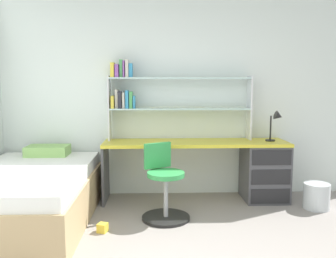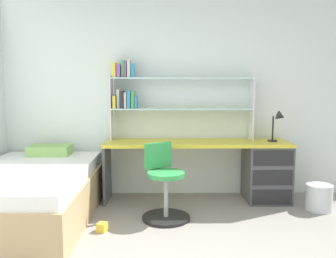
{
  "view_description": "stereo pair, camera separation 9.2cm",
  "coord_description": "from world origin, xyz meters",
  "px_view_note": "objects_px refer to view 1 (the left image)",
  "views": [
    {
      "loc": [
        -0.25,
        -2.02,
        1.43
      ],
      "look_at": [
        -0.11,
        1.6,
        0.99
      ],
      "focal_mm": 37.85,
      "sensor_mm": 36.0,
      "label": 1
    },
    {
      "loc": [
        -0.16,
        -2.02,
        1.43
      ],
      "look_at": [
        -0.11,
        1.6,
        0.99
      ],
      "focal_mm": 37.85,
      "sensor_mm": 36.0,
      "label": 2
    }
  ],
  "objects_px": {
    "waste_bin": "(317,196)",
    "toy_block_yellow_2": "(103,228)",
    "desk": "(245,166)",
    "desk_lamp": "(277,121)",
    "bookshelf_hutch": "(157,93)",
    "swivel_chair": "(164,189)",
    "bed_platform": "(29,196)"
  },
  "relations": [
    {
      "from": "desk",
      "to": "swivel_chair",
      "type": "relative_size",
      "value": 2.81
    },
    {
      "from": "desk_lamp",
      "to": "toy_block_yellow_2",
      "type": "distance_m",
      "value": 2.42
    },
    {
      "from": "swivel_chair",
      "to": "toy_block_yellow_2",
      "type": "xyz_separation_m",
      "value": [
        -0.62,
        -0.35,
        -0.28
      ]
    },
    {
      "from": "bookshelf_hutch",
      "to": "swivel_chair",
      "type": "xyz_separation_m",
      "value": [
        0.07,
        -0.77,
        -1.01
      ]
    },
    {
      "from": "desk",
      "to": "bookshelf_hutch",
      "type": "bearing_deg",
      "value": 171.8
    },
    {
      "from": "bookshelf_hutch",
      "to": "swivel_chair",
      "type": "distance_m",
      "value": 1.27
    },
    {
      "from": "desk",
      "to": "bed_platform",
      "type": "height_order",
      "value": "desk"
    },
    {
      "from": "waste_bin",
      "to": "toy_block_yellow_2",
      "type": "distance_m",
      "value": 2.48
    },
    {
      "from": "bookshelf_hutch",
      "to": "toy_block_yellow_2",
      "type": "xyz_separation_m",
      "value": [
        -0.55,
        -1.12,
        -1.29
      ]
    },
    {
      "from": "swivel_chair",
      "to": "waste_bin",
      "type": "bearing_deg",
      "value": 7.52
    },
    {
      "from": "waste_bin",
      "to": "bookshelf_hutch",
      "type": "bearing_deg",
      "value": 164.1
    },
    {
      "from": "desk_lamp",
      "to": "waste_bin",
      "type": "height_order",
      "value": "desk_lamp"
    },
    {
      "from": "bookshelf_hutch",
      "to": "waste_bin",
      "type": "distance_m",
      "value": 2.27
    },
    {
      "from": "desk_lamp",
      "to": "toy_block_yellow_2",
      "type": "relative_size",
      "value": 4.34
    },
    {
      "from": "desk",
      "to": "bookshelf_hutch",
      "type": "relative_size",
      "value": 1.26
    },
    {
      "from": "desk",
      "to": "toy_block_yellow_2",
      "type": "bearing_deg",
      "value": -149.78
    },
    {
      "from": "desk",
      "to": "bed_platform",
      "type": "bearing_deg",
      "value": -164.36
    },
    {
      "from": "desk",
      "to": "desk_lamp",
      "type": "bearing_deg",
      "value": -5.24
    },
    {
      "from": "desk",
      "to": "desk_lamp",
      "type": "relative_size",
      "value": 5.94
    },
    {
      "from": "bookshelf_hutch",
      "to": "swivel_chair",
      "type": "bearing_deg",
      "value": -84.89
    },
    {
      "from": "desk",
      "to": "waste_bin",
      "type": "relative_size",
      "value": 7.55
    },
    {
      "from": "bookshelf_hutch",
      "to": "waste_bin",
      "type": "height_order",
      "value": "bookshelf_hutch"
    },
    {
      "from": "bed_platform",
      "to": "toy_block_yellow_2",
      "type": "relative_size",
      "value": 22.05
    },
    {
      "from": "toy_block_yellow_2",
      "to": "desk",
      "type": "bearing_deg",
      "value": 30.22
    },
    {
      "from": "desk",
      "to": "desk_lamp",
      "type": "distance_m",
      "value": 0.69
    },
    {
      "from": "desk",
      "to": "waste_bin",
      "type": "height_order",
      "value": "desk"
    },
    {
      "from": "desk",
      "to": "waste_bin",
      "type": "distance_m",
      "value": 0.89
    },
    {
      "from": "toy_block_yellow_2",
      "to": "waste_bin",
      "type": "bearing_deg",
      "value": 13.71
    },
    {
      "from": "bed_platform",
      "to": "swivel_chair",
      "type": "bearing_deg",
      "value": 3.15
    },
    {
      "from": "toy_block_yellow_2",
      "to": "desk_lamp",
      "type": "bearing_deg",
      "value": 24.59
    },
    {
      "from": "swivel_chair",
      "to": "bed_platform",
      "type": "distance_m",
      "value": 1.43
    },
    {
      "from": "desk_lamp",
      "to": "swivel_chair",
      "type": "relative_size",
      "value": 0.47
    }
  ]
}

